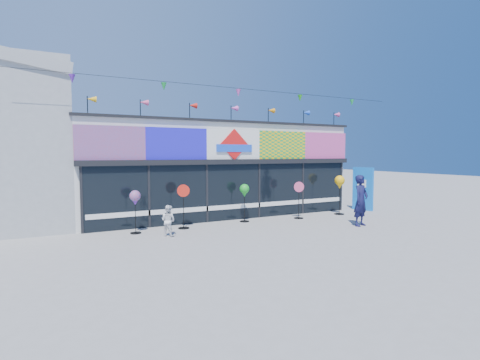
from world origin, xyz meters
TOP-DOWN VIEW (x-y plane):
  - ground at (0.00, 0.00)m, footprint 80.00×80.00m
  - kite_shop at (0.00, 5.94)m, footprint 16.00×5.70m
  - blue_sign at (6.74, 2.91)m, footprint 0.40×1.04m
  - spinner_0 at (-4.18, 2.58)m, footprint 0.37×0.37m
  - spinner_1 at (-2.44, 2.63)m, footprint 0.45×0.41m
  - spinner_2 at (0.17, 2.79)m, footprint 0.38×0.38m
  - spinner_3 at (2.56, 2.41)m, footprint 0.43×0.40m
  - spinner_4 at (4.82, 2.43)m, footprint 0.44×0.44m
  - adult_man at (3.65, 0.00)m, footprint 0.80×0.63m
  - child at (-3.30, 1.68)m, footprint 0.54×0.57m

SIDE VIEW (x-z plane):
  - ground at x=0.00m, z-range 0.00..0.00m
  - child at x=-3.30m, z-range 0.00..1.03m
  - spinner_3 at x=2.56m, z-range 0.04..1.60m
  - spinner_1 at x=-2.44m, z-range 0.05..1.66m
  - adult_man at x=3.65m, z-range 0.00..1.93m
  - blue_sign at x=6.74m, z-range 0.01..2.08m
  - spinner_0 at x=-4.18m, z-range 0.44..1.93m
  - spinner_2 at x=0.17m, z-range 0.46..1.98m
  - spinner_4 at x=4.82m, z-range 0.53..2.28m
  - kite_shop at x=0.00m, z-range -0.61..4.70m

